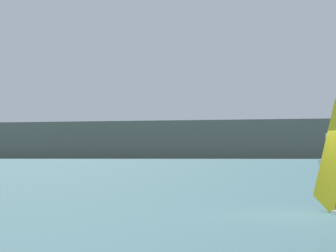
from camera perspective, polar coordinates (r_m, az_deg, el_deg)
name	(u,v)px	position (r m, az deg, el deg)	size (l,w,h in m)	color
ground_plane	(310,215)	(21.00, 11.53, -7.13)	(4000.00, 4000.00, 0.00)	#386066
distant_headland	(148,143)	(923.90, -1.65, -1.36)	(1285.24, 299.68, 42.16)	#60665B
small_sailboat	(329,161)	(165.89, 13.08, -2.82)	(4.71, 6.71, 8.22)	white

